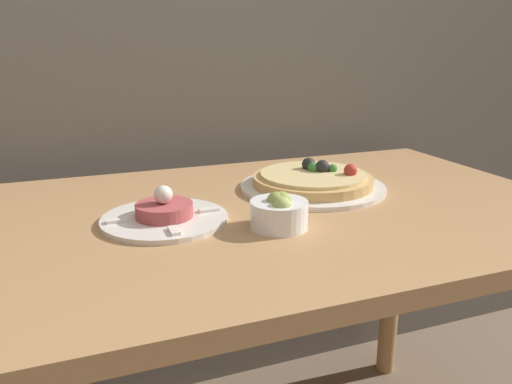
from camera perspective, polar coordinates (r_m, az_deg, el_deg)
The scene contains 4 objects.
dining_table at distance 1.04m, azimuth -3.28°, elevation -7.45°, with size 1.48×0.80×0.78m.
pizza_plate at distance 1.17m, azimuth 6.55°, elevation 1.23°, with size 0.34×0.34×0.07m.
tartare_plate at distance 0.97m, azimuth -10.41°, elevation -2.59°, with size 0.24×0.24×0.07m.
small_bowl at distance 0.91m, azimuth 2.67°, elevation -2.26°, with size 0.11×0.11×0.07m.
Camera 1 is at (-0.28, -0.50, 1.10)m, focal length 35.00 mm.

